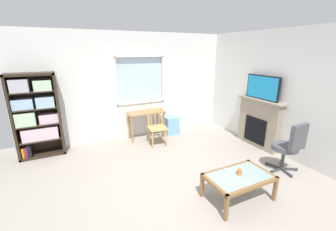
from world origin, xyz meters
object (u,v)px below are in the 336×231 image
office_chair (290,145)px  fireplace (259,123)px  plastic_drawer_unit (171,125)px  tv (262,87)px  sippy_cup (239,172)px  desk_under_window (146,117)px  bookshelf (36,114)px  coffee_table (239,179)px  wooden_chair (157,127)px

office_chair → fireplace: bearing=68.3°
office_chair → plastic_drawer_unit: bearing=110.8°
tv → sippy_cup: tv is taller
sippy_cup → desk_under_window: bearing=98.3°
plastic_drawer_unit → tv: size_ratio=0.55×
tv → fireplace: bearing=0.0°
plastic_drawer_unit → bookshelf: bearing=179.0°
coffee_table → desk_under_window: bearing=97.9°
wooden_chair → sippy_cup: size_ratio=10.00×
desk_under_window → fireplace: 2.77m
fireplace → wooden_chair: bearing=153.1°
fireplace → coffee_table: 2.28m
wooden_chair → sippy_cup: wooden_chair is taller
coffee_table → sippy_cup: bearing=53.1°
bookshelf → sippy_cup: bookshelf is taller
sippy_cup → fireplace: bearing=35.5°
wooden_chair → tv: tv is taller
wooden_chair → coffee_table: (0.33, -2.43, -0.11)m
coffee_table → sippy_cup: (0.02, 0.02, 0.10)m
bookshelf → fireplace: bearing=-20.2°
plastic_drawer_unit → fireplace: size_ratio=0.40×
office_chair → sippy_cup: 1.39m
office_chair → wooden_chair: bearing=127.6°
sippy_cup → coffee_table: bearing=-126.9°
fireplace → coffee_table: bearing=-144.3°
bookshelf → tv: 4.99m
fireplace → coffee_table: (-1.84, -1.33, -0.23)m
bookshelf → sippy_cup: bearing=-46.6°
desk_under_window → fireplace: size_ratio=0.80×
desk_under_window → tv: tv is taller
sippy_cup → bookshelf: bearing=133.4°
fireplace → office_chair: fireplace is taller
plastic_drawer_unit → coffee_table: plastic_drawer_unit is taller
wooden_chair → bookshelf: bearing=166.1°
fireplace → tv: tv is taller
plastic_drawer_unit → fireplace: fireplace is taller
plastic_drawer_unit → wooden_chair: bearing=-139.4°
coffee_table → plastic_drawer_unit: bearing=83.8°
office_chair → sippy_cup: bearing=-173.1°
desk_under_window → fireplace: fireplace is taller
wooden_chair → coffee_table: wooden_chair is taller
tv → desk_under_window: bearing=144.1°
tv → office_chair: bearing=-110.9°
plastic_drawer_unit → fireplace: 2.28m
fireplace → office_chair: size_ratio=1.20×
wooden_chair → fireplace: (2.17, -1.10, 0.12)m
tv → wooden_chair: bearing=153.0°
wooden_chair → fireplace: fireplace is taller
bookshelf → tv: size_ratio=2.07×
plastic_drawer_unit → coffee_table: (-0.32, -2.99, 0.11)m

